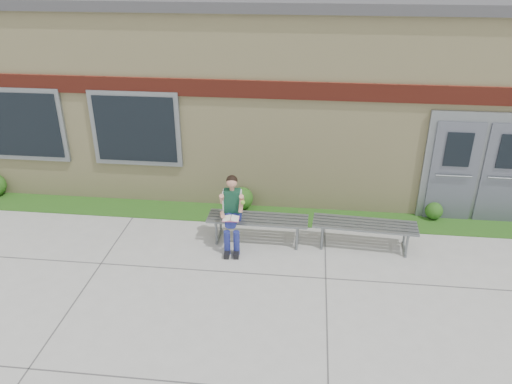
# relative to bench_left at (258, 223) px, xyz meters

# --- Properties ---
(ground) EXTENTS (80.00, 80.00, 0.00)m
(ground) POSITION_rel_bench_left_xyz_m (0.30, -1.61, -0.38)
(ground) COLOR #9E9E99
(ground) RESTS_ON ground
(grass_strip) EXTENTS (16.00, 0.80, 0.02)m
(grass_strip) POSITION_rel_bench_left_xyz_m (0.30, 0.99, -0.37)
(grass_strip) COLOR #1C4A13
(grass_strip) RESTS_ON ground
(school_building) EXTENTS (16.20, 6.22, 4.20)m
(school_building) POSITION_rel_bench_left_xyz_m (0.30, 4.38, 1.72)
(school_building) COLOR beige
(school_building) RESTS_ON ground
(bench_left) EXTENTS (1.91, 0.56, 0.49)m
(bench_left) POSITION_rel_bench_left_xyz_m (0.00, 0.00, 0.00)
(bench_left) COLOR slate
(bench_left) RESTS_ON ground
(bench_right) EXTENTS (1.94, 0.65, 0.50)m
(bench_right) POSITION_rel_bench_left_xyz_m (2.00, -0.00, 0.00)
(bench_right) COLOR slate
(bench_right) RESTS_ON ground
(girl) EXTENTS (0.49, 0.80, 1.38)m
(girl) POSITION_rel_bench_left_xyz_m (-0.45, -0.21, 0.35)
(girl) COLOR navy
(girl) RESTS_ON ground
(shrub_mid) EXTENTS (0.48, 0.48, 0.48)m
(shrub_mid) POSITION_rel_bench_left_xyz_m (-0.48, 1.24, -0.12)
(shrub_mid) COLOR #1C4A13
(shrub_mid) RESTS_ON grass_strip
(shrub_east) EXTENTS (0.36, 0.36, 0.36)m
(shrub_east) POSITION_rel_bench_left_xyz_m (3.54, 1.24, -0.18)
(shrub_east) COLOR #1C4A13
(shrub_east) RESTS_ON grass_strip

